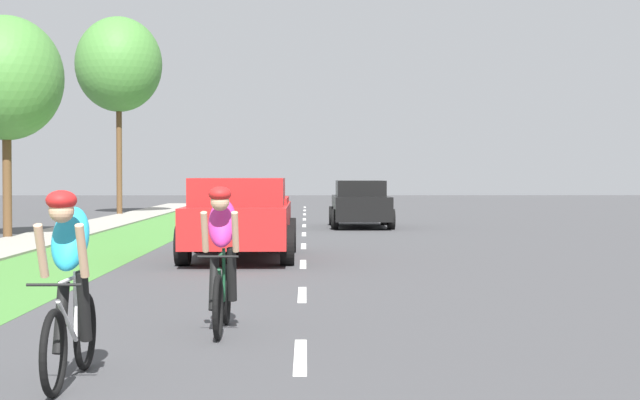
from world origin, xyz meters
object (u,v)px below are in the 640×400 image
Objects in this scene: cyclist_trailing at (222,257)px; pickup_red at (240,218)px; street_tree_near at (6,78)px; cyclist_lead at (69,284)px; sedan_black at (360,204)px; street_tree_far at (119,65)px.

pickup_red reaches higher than cyclist_trailing.
street_tree_near reaches higher than pickup_red.
cyclist_trailing is 0.29× the size of street_tree_near.
sedan_black is at bearing 81.05° from cyclist_lead.
sedan_black is at bearing 82.71° from cyclist_trailing.
pickup_red is at bearing 87.07° from cyclist_lead.
street_tree_near is at bearing 108.56° from cyclist_lead.
cyclist_trailing is at bearing -97.29° from sedan_black.
street_tree_far is (-7.05, 30.87, 5.58)m from cyclist_trailing.
street_tree_near is at bearing -150.72° from sedan_black.
street_tree_far is (0.04, 15.34, 2.12)m from street_tree_near.
cyclist_lead is 0.29× the size of street_tree_near.
street_tree_far is at bearing 102.86° from cyclist_trailing.
cyclist_trailing is (1.02, 2.53, 0.00)m from cyclist_lead.
cyclist_trailing reaches higher than sedan_black.
cyclist_lead is at bearing -98.95° from sedan_black.
sedan_black is 0.72× the size of street_tree_near.
cyclist_trailing is 32.15m from street_tree_far.
pickup_red is (-0.42, 9.13, 0.02)m from cyclist_trailing.
street_tree_near is (-9.77, -5.48, 3.51)m from sedan_black.
cyclist_trailing is at bearing -65.49° from street_tree_near.
street_tree_near is (-7.08, 15.53, 3.46)m from cyclist_trailing.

